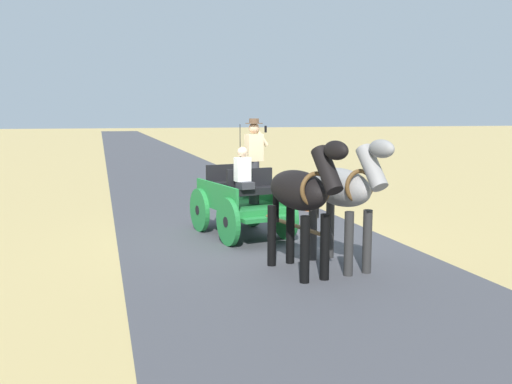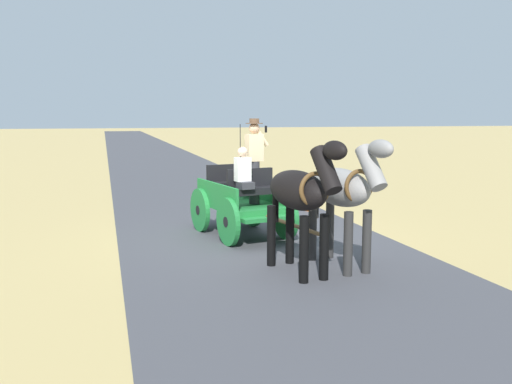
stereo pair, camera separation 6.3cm
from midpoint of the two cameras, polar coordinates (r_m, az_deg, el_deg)
The scene contains 6 objects.
ground_plane at distance 11.59m, azimuth -0.37°, elevation -4.88°, with size 200.00×200.00×0.00m, color tan.
road_surface at distance 11.59m, azimuth -0.37°, elevation -4.86°, with size 5.53×160.00×0.01m, color #424247.
horse_drawn_carriage at distance 11.77m, azimuth -1.54°, elevation -0.64°, with size 1.87×4.51×2.50m.
horse_near_side at distance 9.32m, azimuth 8.83°, elevation 0.15°, with size 0.83×2.15×2.21m.
horse_off_side at distance 8.86m, azimuth 4.47°, elevation -0.18°, with size 0.83×2.15×2.21m.
traffic_cone at distance 15.05m, azimuth 5.41°, elevation -0.97°, with size 0.32×0.32×0.50m, color orange.
Camera 1 is at (3.02, 10.89, 2.57)m, focal length 38.84 mm.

